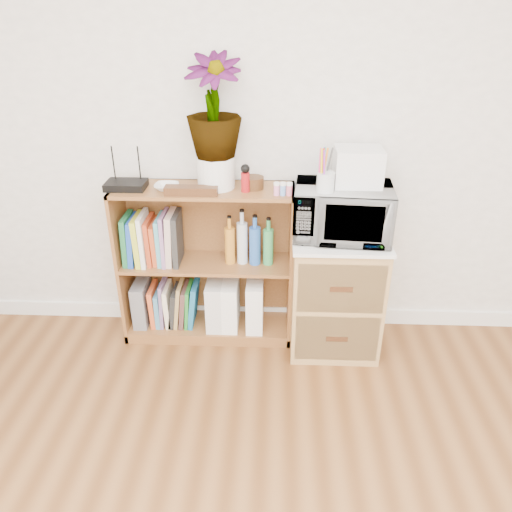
{
  "coord_description": "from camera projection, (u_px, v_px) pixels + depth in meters",
  "views": [
    {
      "loc": [
        0.05,
        -0.45,
        1.87
      ],
      "look_at": [
        -0.05,
        1.95,
        0.62
      ],
      "focal_mm": 35.0,
      "sensor_mm": 36.0,
      "label": 1
    }
  ],
  "objects": [
    {
      "name": "plant_pot",
      "position": [
        216.0,
        172.0,
        2.68
      ],
      "size": [
        0.2,
        0.2,
        0.17
      ],
      "primitive_type": "cylinder",
      "color": "white",
      "rests_on": "bookshelf"
    },
    {
      "name": "skirting_board",
      "position": [
        266.0,
        313.0,
        3.23
      ],
      "size": [
        4.0,
        0.02,
        0.1
      ],
      "primitive_type": "cube",
      "color": "white",
      "rests_on": "ground"
    },
    {
      "name": "wicker_unit",
      "position": [
        335.0,
        293.0,
        2.89
      ],
      "size": [
        0.5,
        0.45,
        0.7
      ],
      "primitive_type": "cube",
      "color": "#9E7542",
      "rests_on": "ground"
    },
    {
      "name": "file_box",
      "position": [
        142.0,
        302.0,
        3.06
      ],
      "size": [
        0.08,
        0.22,
        0.27
      ],
      "primitive_type": "cube",
      "color": "slate",
      "rests_on": "bookshelf"
    },
    {
      "name": "paint_jars",
      "position": [
        283.0,
        191.0,
        2.59
      ],
      "size": [
        0.1,
        0.04,
        0.05
      ],
      "primitive_type": "cube",
      "color": "#D4758D",
      "rests_on": "bookshelf"
    },
    {
      "name": "magazine_holder_right",
      "position": [
        255.0,
        303.0,
        3.02
      ],
      "size": [
        0.1,
        0.25,
        0.31
      ],
      "primitive_type": "cube",
      "color": "white",
      "rests_on": "bookshelf"
    },
    {
      "name": "kokeshi_doll",
      "position": [
        245.0,
        182.0,
        2.63
      ],
      "size": [
        0.05,
        0.05,
        0.1
      ],
      "primitive_type": "cylinder",
      "color": "maroon",
      "rests_on": "bookshelf"
    },
    {
      "name": "white_bowl",
      "position": [
        167.0,
        187.0,
        2.68
      ],
      "size": [
        0.13,
        0.13,
        0.03
      ],
      "primitive_type": "imported",
      "color": "white",
      "rests_on": "bookshelf"
    },
    {
      "name": "pen_cup",
      "position": [
        325.0,
        182.0,
        2.49
      ],
      "size": [
        0.09,
        0.09,
        0.1
      ],
      "primitive_type": "cylinder",
      "color": "silver",
      "rests_on": "microwave"
    },
    {
      "name": "small_appliance",
      "position": [
        358.0,
        167.0,
        2.57
      ],
      "size": [
        0.24,
        0.2,
        0.19
      ],
      "primitive_type": "cube",
      "color": "silver",
      "rests_on": "microwave"
    },
    {
      "name": "microwave",
      "position": [
        342.0,
        212.0,
        2.64
      ],
      "size": [
        0.53,
        0.38,
        0.28
      ],
      "primitive_type": "imported",
      "rotation": [
        0.0,
        0.0,
        -0.08
      ],
      "color": "white",
      "rests_on": "wicker_unit"
    },
    {
      "name": "potted_plant",
      "position": [
        213.0,
        106.0,
        2.52
      ],
      "size": [
        0.29,
        0.29,
        0.52
      ],
      "primitive_type": "imported",
      "color": "#417D32",
      "rests_on": "plant_pot"
    },
    {
      "name": "liquor_bottles",
      "position": [
        249.0,
        240.0,
        2.83
      ],
      "size": [
        0.28,
        0.06,
        0.32
      ],
      "color": "#C47B24",
      "rests_on": "bookshelf"
    },
    {
      "name": "magazine_holder_left",
      "position": [
        215.0,
        303.0,
        3.03
      ],
      "size": [
        0.1,
        0.24,
        0.3
      ],
      "primitive_type": "cube",
      "color": "silver",
      "rests_on": "bookshelf"
    },
    {
      "name": "bookshelf",
      "position": [
        207.0,
        265.0,
        2.92
      ],
      "size": [
        1.0,
        0.3,
        0.95
      ],
      "primitive_type": "cube",
      "color": "brown",
      "rests_on": "ground"
    },
    {
      "name": "magazine_holder_mid",
      "position": [
        230.0,
        303.0,
        3.03
      ],
      "size": [
        0.1,
        0.24,
        0.3
      ],
      "primitive_type": "cube",
      "color": "white",
      "rests_on": "bookshelf"
    },
    {
      "name": "cookbooks",
      "position": [
        153.0,
        238.0,
        2.86
      ],
      "size": [
        0.32,
        0.2,
        0.31
      ],
      "color": "#1D6E3C",
      "rests_on": "bookshelf"
    },
    {
      "name": "trinket_box",
      "position": [
        191.0,
        191.0,
        2.6
      ],
      "size": [
        0.28,
        0.07,
        0.04
      ],
      "primitive_type": "cube",
      "color": "#3B2410",
      "rests_on": "bookshelf"
    },
    {
      "name": "router",
      "position": [
        126.0,
        185.0,
        2.69
      ],
      "size": [
        0.21,
        0.15,
        0.04
      ],
      "primitive_type": "cube",
      "color": "black",
      "rests_on": "bookshelf"
    },
    {
      "name": "lower_books",
      "position": [
        175.0,
        304.0,
        3.06
      ],
      "size": [
        0.29,
        0.19,
        0.29
      ],
      "color": "#DC5426",
      "rests_on": "bookshelf"
    },
    {
      "name": "wooden_bowl",
      "position": [
        254.0,
        183.0,
        2.69
      ],
      "size": [
        0.11,
        0.11,
        0.06
      ],
      "primitive_type": "cylinder",
      "color": "#3B2310",
      "rests_on": "bookshelf"
    }
  ]
}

